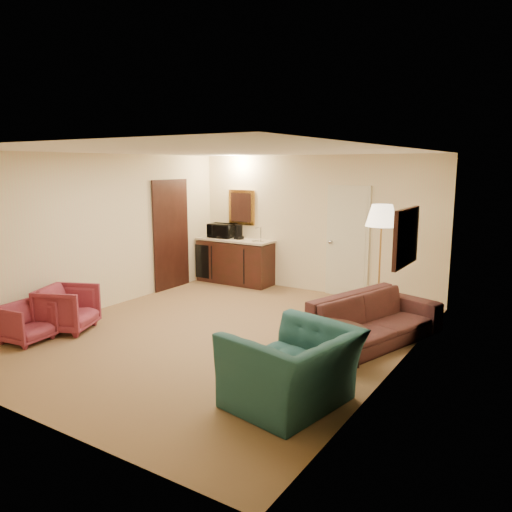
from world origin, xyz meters
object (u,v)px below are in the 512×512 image
Objects in this scene: floor_lamp at (380,263)px; waste_bin at (260,280)px; microwave at (222,229)px; rose_chair_far at (26,321)px; wetbar_cabinet at (235,261)px; coffee_maker at (239,232)px; teal_armchair at (292,356)px; coffee_table at (331,345)px; rose_chair_near at (67,306)px; sofa at (372,312)px.

floor_lamp is 6.16× the size of waste_bin.
floor_lamp is 3.47× the size of microwave.
wetbar_cabinet is at bearing -11.69° from rose_chair_far.
coffee_maker is at bearing 9.97° from wetbar_cabinet.
teal_armchair is 3.24m from floor_lamp.
teal_armchair reaches higher than coffee_table.
floor_lamp is at bearing 92.84° from coffee_table.
floor_lamp is at bearing 1.17° from coffee_maker.
rose_chair_near is 1.39× the size of microwave.
teal_armchair reaches higher than sofa.
floor_lamp reaches higher than microwave.
floor_lamp reaches higher than rose_chair_far.
rose_chair_far is 2.00× the size of coffee_maker.
waste_bin is at bearing -10.28° from microwave.
coffee_table is 2.12m from floor_lamp.
rose_chair_far is (-3.96, -0.32, -0.23)m from teal_armchair.
rose_chair_near is at bearing -94.88° from microwave.
wetbar_cabinet is 4.47m from rose_chair_far.
rose_chair_near is at bearing -141.77° from floor_lamp.
coffee_table reaches higher than waste_bin.
teal_armchair is 1.65× the size of rose_chair_near.
microwave reaches higher than rose_chair_far.
teal_armchair is 3.91m from rose_chair_near.
teal_armchair reaches higher than rose_chair_near.
coffee_table is (3.45, -2.93, -0.21)m from wetbar_cabinet.
wetbar_cabinet reaches higher than waste_bin.
wetbar_cabinet is at bearing -28.56° from rose_chair_near.
wetbar_cabinet is 1.35× the size of teal_armchair.
rose_chair_far is 0.33× the size of floor_lamp.
waste_bin is (-2.70, 0.85, -0.77)m from floor_lamp.
floor_lamp is at bearing -75.19° from rose_chair_near.
wetbar_cabinet is 0.73× the size of sofa.
coffee_table is 1.65× the size of microwave.
rose_chair_far is 4.15m from coffee_table.
wetbar_cabinet reaches higher than rose_chair_far.
microwave reaches higher than teal_armchair.
coffee_maker is (0.44, -0.01, -0.03)m from microwave.
rose_chair_far is at bearing 139.38° from sofa.
sofa reaches higher than rose_chair_far.
floor_lamp is at bearing -17.42° from waste_bin.
teal_armchair is 0.66× the size of floor_lamp.
rose_chair_near is (-0.34, -3.83, -0.09)m from wetbar_cabinet.
rose_chair_near is at bearing -166.71° from coffee_table.
floor_lamp is at bearing -15.32° from wetbar_cabinet.
coffee_table is at bearing -171.18° from sofa.
coffee_table is 2.92× the size of waste_bin.
coffee_table is 2.90× the size of coffee_maker.
rose_chair_far is (-0.07, -0.62, -0.07)m from rose_chair_near.
coffee_maker reaches higher than teal_armchair.
rose_chair_far is 5.19m from floor_lamp.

